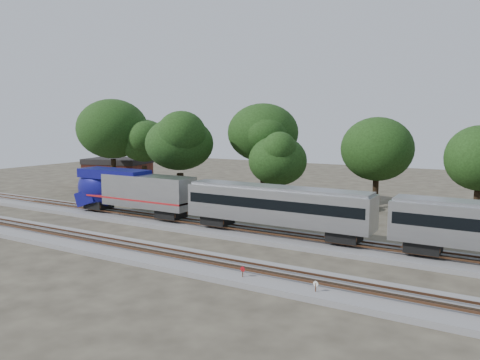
{
  "coord_description": "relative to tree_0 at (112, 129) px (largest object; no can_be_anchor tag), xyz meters",
  "views": [
    {
      "loc": [
        19.8,
        -31.52,
        10.77
      ],
      "look_at": [
        -1.82,
        5.0,
        5.38
      ],
      "focal_mm": 35.0,
      "sensor_mm": 36.0,
      "label": 1
    }
  ],
  "objects": [
    {
      "name": "tree_1",
      "position": [
        4.48,
        1.7,
        -1.7
      ],
      "size": [
        8.03,
        8.03,
        11.32
      ],
      "color": "black",
      "rests_on": "ground"
    },
    {
      "name": "tree_0",
      "position": [
        0.0,
        0.0,
        0.0
      ],
      "size": [
        9.75,
        9.75,
        13.74
      ],
      "color": "black",
      "rests_on": "ground"
    },
    {
      "name": "tree_4",
      "position": [
        27.21,
        -0.71,
        -3.45
      ],
      "size": [
        6.26,
        6.26,
        8.82
      ],
      "color": "black",
      "rests_on": "ground"
    },
    {
      "name": "tree_3",
      "position": [
        23.38,
        2.88,
        -0.33
      ],
      "size": [
        9.42,
        9.42,
        13.28
      ],
      "color": "black",
      "rests_on": "ground"
    },
    {
      "name": "switch_stand_white",
      "position": [
        41.03,
        -23.59,
        -8.9
      ],
      "size": [
        0.34,
        0.06,
        1.06
      ],
      "rotation": [
        0.0,
        0.0,
        -0.07
      ],
      "color": "#512D19",
      "rests_on": "ground"
    },
    {
      "name": "brick_building",
      "position": [
        -5.3,
        6.06,
        -7.24
      ],
      "size": [
        10.9,
        8.74,
        4.64
      ],
      "rotation": [
        0.0,
        0.0,
        0.22
      ],
      "color": "maroon",
      "rests_on": "ground"
    },
    {
      "name": "tree_6",
      "position": [
        47.92,
        3.03,
        -2.56
      ],
      "size": [
        7.16,
        7.16,
        10.1
      ],
      "color": "black",
      "rests_on": "ground"
    },
    {
      "name": "tree_5",
      "position": [
        36.34,
        8.25,
        -2.27
      ],
      "size": [
        7.45,
        7.45,
        10.5
      ],
      "color": "black",
      "rests_on": "ground"
    },
    {
      "name": "switch_stand_red",
      "position": [
        35.82,
        -23.52,
        -8.88
      ],
      "size": [
        0.35,
        0.07,
        1.1
      ],
      "rotation": [
        0.0,
        0.0,
        -0.08
      ],
      "color": "#512D19",
      "rests_on": "ground"
    },
    {
      "name": "tree_2",
      "position": [
        15.23,
        -3.71,
        -1.63
      ],
      "size": [
        8.1,
        8.1,
        11.42
      ],
      "color": "black",
      "rests_on": "ground"
    },
    {
      "name": "track_far",
      "position": [
        31.24,
        -12.07,
        -9.37
      ],
      "size": [
        160.0,
        5.0,
        0.73
      ],
      "color": "slate",
      "rests_on": "ground"
    },
    {
      "name": "ground",
      "position": [
        31.24,
        -18.07,
        -9.58
      ],
      "size": [
        160.0,
        160.0,
        0.0
      ],
      "primitive_type": "plane",
      "color": "#383328",
      "rests_on": "ground"
    },
    {
      "name": "switch_lever",
      "position": [
        38.64,
        -23.69,
        -9.43
      ],
      "size": [
        0.58,
        0.48,
        0.3
      ],
      "primitive_type": "cube",
      "rotation": [
        0.0,
        0.0,
        0.43
      ],
      "color": "#512D19",
      "rests_on": "ground"
    },
    {
      "name": "track_near",
      "position": [
        31.24,
        -22.07,
        -9.37
      ],
      "size": [
        160.0,
        5.0,
        0.73
      ],
      "color": "slate",
      "rests_on": "ground"
    }
  ]
}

